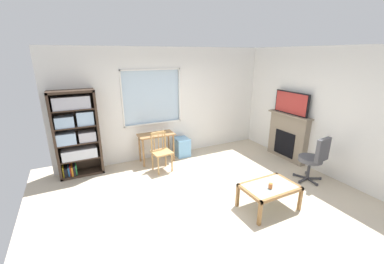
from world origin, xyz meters
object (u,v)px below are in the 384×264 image
bookshelf (76,132)px  plastic_drawer_unit (182,147)px  desk_under_window (156,139)px  coffee_table (269,189)px  wooden_chair (161,151)px  sippy_cup (270,186)px  fireplace (288,136)px  tv (291,103)px  office_chair (315,157)px

bookshelf → plastic_drawer_unit: size_ratio=3.95×
desk_under_window → coffee_table: desk_under_window is taller
plastic_drawer_unit → coffee_table: bearing=-82.0°
wooden_chair → plastic_drawer_unit: size_ratio=1.89×
desk_under_window → sippy_cup: bearing=-69.5°
fireplace → tv: 0.86m
bookshelf → sippy_cup: size_ratio=20.93×
tv → sippy_cup: tv is taller
tv → bookshelf: bearing=163.5°
wooden_chair → sippy_cup: 2.55m
fireplace → wooden_chair: bearing=165.7°
tv → office_chair: tv is taller
plastic_drawer_unit → tv: tv is taller
tv → office_chair: size_ratio=0.97×
wooden_chair → coffee_table: (1.16, -2.23, -0.09)m
plastic_drawer_unit → fireplace: fireplace is taller
wooden_chair → plastic_drawer_unit: bearing=36.1°
fireplace → coffee_table: bearing=-143.5°
fireplace → tv: (-0.02, 0.00, 0.86)m
wooden_chair → office_chair: bearing=-35.9°
sippy_cup → desk_under_window: bearing=110.5°
bookshelf → tv: (4.77, -1.41, 0.45)m
fireplace → tv: bearing=180.0°
tv → plastic_drawer_unit: bearing=149.6°
bookshelf → wooden_chair: bookshelf is taller
bookshelf → office_chair: bearing=-30.4°
sippy_cup → coffee_table: bearing=51.4°
desk_under_window → fireplace: fireplace is taller
wooden_chair → fireplace: (3.10, -0.79, 0.13)m
fireplace → coffee_table: (-1.94, -1.44, -0.22)m
bookshelf → sippy_cup: bookshelf is taller
desk_under_window → office_chair: office_chair is taller
plastic_drawer_unit → sippy_cup: bearing=-83.2°
plastic_drawer_unit → office_chair: (1.89, -2.49, 0.32)m
fireplace → office_chair: fireplace is taller
wooden_chair → office_chair: 3.29m
wooden_chair → bookshelf: bearing=159.7°
tv → coffee_table: 2.63m
wooden_chair → fireplace: fireplace is taller
fireplace → sippy_cup: size_ratio=13.35×
bookshelf → wooden_chair: (1.68, -0.62, -0.53)m
bookshelf → office_chair: 5.05m
wooden_chair → plastic_drawer_unit: 0.98m
bookshelf → coffee_table: (2.85, -2.85, -0.62)m
office_chair → coffee_table: 1.54m
tv → coffee_table: size_ratio=1.03×
office_chair → sippy_cup: bearing=-166.7°
coffee_table → tv: bearing=36.8°
desk_under_window → plastic_drawer_unit: (0.71, 0.05, -0.35)m
desk_under_window → sippy_cup: (1.05, -2.81, -0.11)m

